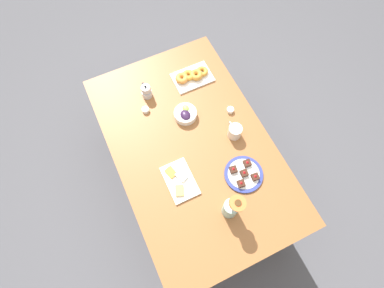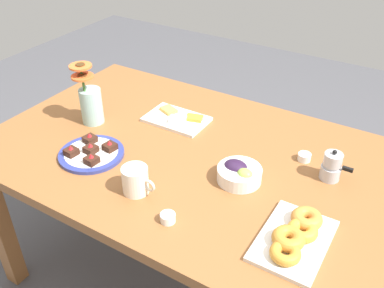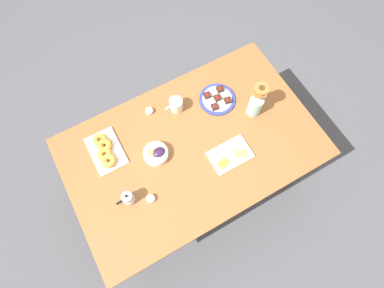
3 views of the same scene
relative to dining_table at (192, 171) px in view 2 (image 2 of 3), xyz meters
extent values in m
plane|color=#4C4C51|center=(0.00, 0.00, -0.65)|extent=(6.00, 6.00, 0.00)
cube|color=brown|center=(0.00, 0.00, 0.07)|extent=(1.60, 1.00, 0.04)
cube|color=brown|center=(-0.72, -0.42, -0.30)|extent=(0.07, 0.07, 0.70)
cube|color=brown|center=(-0.72, 0.42, -0.30)|extent=(0.07, 0.07, 0.70)
cylinder|color=silver|center=(-0.04, -0.29, 0.13)|extent=(0.09, 0.09, 0.10)
cylinder|color=brown|center=(-0.04, -0.29, 0.17)|extent=(0.08, 0.08, 0.00)
torus|color=silver|center=(0.01, -0.29, 0.13)|extent=(0.05, 0.01, 0.05)
cylinder|color=white|center=(0.23, -0.06, 0.11)|extent=(0.15, 0.15, 0.05)
ellipsoid|color=#2D1938|center=(0.21, -0.05, 0.13)|extent=(0.09, 0.07, 0.04)
ellipsoid|color=#9EC14C|center=(0.25, -0.07, 0.13)|extent=(0.05, 0.05, 0.04)
cube|color=white|center=(-0.18, 0.17, 0.09)|extent=(0.26, 0.17, 0.01)
cube|color=#EFB74C|center=(-0.24, 0.20, 0.11)|extent=(0.08, 0.07, 0.01)
cube|color=white|center=(-0.16, 0.15, 0.11)|extent=(0.08, 0.07, 0.02)
cube|color=orange|center=(-0.11, 0.20, 0.11)|extent=(0.08, 0.07, 0.01)
cube|color=white|center=(0.49, -0.23, 0.09)|extent=(0.19, 0.28, 0.01)
torus|color=orange|center=(0.49, -0.31, 0.12)|extent=(0.12, 0.12, 0.03)
torus|color=#C7822F|center=(0.48, -0.26, 0.12)|extent=(0.11, 0.11, 0.04)
torus|color=gold|center=(0.50, -0.21, 0.12)|extent=(0.11, 0.11, 0.04)
torus|color=orange|center=(0.50, -0.16, 0.12)|extent=(0.13, 0.13, 0.04)
cylinder|color=white|center=(0.13, -0.35, 0.10)|extent=(0.05, 0.05, 0.03)
cylinder|color=#C68923|center=(0.13, -0.35, 0.11)|extent=(0.04, 0.04, 0.01)
cylinder|color=white|center=(0.38, 0.18, 0.10)|extent=(0.05, 0.05, 0.03)
cylinder|color=maroon|center=(0.38, 0.18, 0.11)|extent=(0.04, 0.04, 0.01)
cylinder|color=navy|center=(-0.31, -0.21, 0.09)|extent=(0.24, 0.24, 0.01)
cylinder|color=white|center=(-0.31, -0.21, 0.09)|extent=(0.20, 0.20, 0.01)
cube|color=#381E14|center=(-0.36, -0.16, 0.11)|extent=(0.05, 0.05, 0.02)
cone|color=red|center=(-0.36, -0.16, 0.13)|extent=(0.02, 0.02, 0.01)
cube|color=#381E14|center=(-0.26, -0.16, 0.11)|extent=(0.05, 0.05, 0.02)
cone|color=red|center=(-0.26, -0.16, 0.13)|extent=(0.02, 0.02, 0.01)
cube|color=#381E14|center=(-0.36, -0.26, 0.11)|extent=(0.05, 0.05, 0.02)
cone|color=red|center=(-0.36, -0.26, 0.13)|extent=(0.02, 0.02, 0.01)
cube|color=#381E14|center=(-0.26, -0.26, 0.11)|extent=(0.05, 0.05, 0.02)
cone|color=red|center=(-0.26, -0.26, 0.13)|extent=(0.02, 0.02, 0.01)
cube|color=#381E14|center=(-0.31, -0.21, 0.11)|extent=(0.05, 0.05, 0.02)
cone|color=red|center=(-0.31, -0.21, 0.13)|extent=(0.02, 0.02, 0.01)
cylinder|color=#99C1B7|center=(-0.48, -0.02, 0.16)|extent=(0.09, 0.09, 0.15)
cylinder|color=#3D702D|center=(-0.49, -0.03, 0.29)|extent=(0.01, 0.01, 0.10)
cylinder|color=orange|center=(-0.49, -0.03, 0.34)|extent=(0.09, 0.09, 0.01)
cylinder|color=#472D14|center=(-0.49, -0.03, 0.35)|extent=(0.04, 0.04, 0.01)
cylinder|color=#3D702D|center=(-0.48, -0.04, 0.27)|extent=(0.01, 0.01, 0.06)
cylinder|color=orange|center=(-0.48, -0.04, 0.30)|extent=(0.09, 0.09, 0.01)
cylinder|color=#472D14|center=(-0.48, -0.04, 0.31)|extent=(0.04, 0.04, 0.01)
cylinder|color=#B7B7BC|center=(0.49, 0.12, 0.11)|extent=(0.07, 0.07, 0.05)
cylinder|color=#B7B7BC|center=(0.49, 0.12, 0.14)|extent=(0.05, 0.05, 0.01)
cylinder|color=#B7B7BC|center=(0.49, 0.12, 0.17)|extent=(0.06, 0.06, 0.04)
sphere|color=black|center=(0.49, 0.12, 0.20)|extent=(0.02, 0.02, 0.02)
cube|color=black|center=(0.54, 0.12, 0.15)|extent=(0.04, 0.01, 0.01)
camera|label=1|loc=(-0.69, 0.33, 1.90)|focal=28.00mm
camera|label=2|loc=(0.69, -1.14, 1.02)|focal=40.00mm
camera|label=3|loc=(0.34, 0.60, 1.86)|focal=28.00mm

